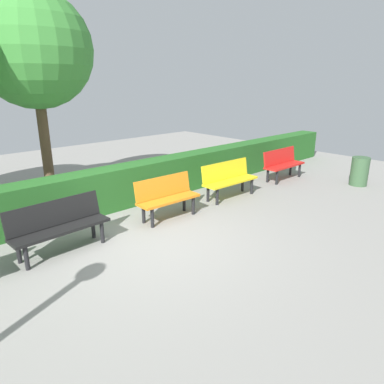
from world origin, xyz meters
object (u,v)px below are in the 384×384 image
object	(u,v)px
bench_yellow	(229,178)
bench_orange	(167,196)
bench_red	(283,163)
bench_black	(59,224)
tree_near	(33,50)
trash_bin	(360,171)

from	to	relation	value
bench_yellow	bench_orange	distance (m)	1.96
bench_red	bench_yellow	xyz separation A→B (m)	(2.36, 0.03, 0.00)
bench_black	tree_near	size ratio (longest dim) A/B	0.36
bench_yellow	trash_bin	world-z (taller)	bench_yellow
bench_orange	tree_near	bearing A→B (deg)	-61.60
tree_near	trash_bin	xyz separation A→B (m)	(-6.66, 4.37, -2.95)
trash_bin	bench_red	bearing A→B (deg)	-60.54
bench_orange	trash_bin	distance (m)	5.59
bench_red	bench_orange	distance (m)	4.32
bench_yellow	tree_near	bearing A→B (deg)	-37.03
bench_red	bench_black	size ratio (longest dim) A/B	0.90
trash_bin	tree_near	bearing A→B (deg)	-33.30
bench_black	trash_bin	size ratio (longest dim) A/B	2.12
bench_red	bench_black	xyz separation A→B (m)	(6.58, 0.02, 0.00)
bench_yellow	tree_near	size ratio (longest dim) A/B	0.34
bench_yellow	bench_red	bearing A→B (deg)	-177.79
bench_orange	bench_yellow	bearing A→B (deg)	-177.22
bench_black	trash_bin	world-z (taller)	bench_black
bench_red	trash_bin	size ratio (longest dim) A/B	1.90
bench_black	tree_near	distance (m)	3.98
bench_red	trash_bin	bearing A→B (deg)	119.80
bench_yellow	bench_black	xyz separation A→B (m)	(4.21, -0.01, 0.00)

